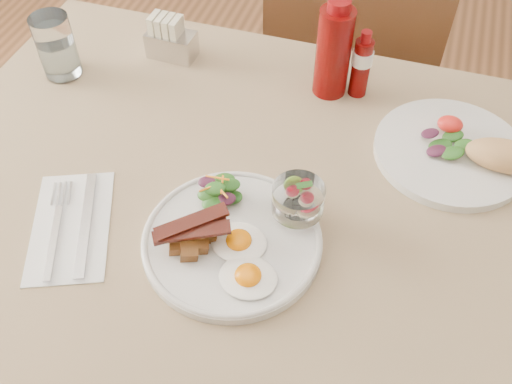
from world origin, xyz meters
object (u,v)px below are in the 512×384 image
Objects in this scene: fruit_cup at (298,199)px; second_plate at (463,151)px; ketchup_bottle at (334,51)px; water_glass at (57,50)px; sugar_caddy at (170,40)px; table at (287,231)px; hot_sauce_bottle at (361,65)px; chair_far at (351,73)px; main_plate at (232,241)px.

fruit_cup reaches higher than second_plate.
ketchup_bottle is 0.54m from water_glass.
fruit_cup is 0.81× the size of sugar_caddy.
ketchup_bottle is at bearing 90.04° from table.
hot_sauce_bottle is at bearing 11.47° from water_glass.
chair_far is at bearing 91.91° from fruit_cup.
chair_far is 9.18× the size of sugar_caddy.
table is 0.16m from fruit_cup.
main_plate is at bearing -54.06° from sugar_caddy.
water_glass is (-0.53, 0.19, 0.15)m from table.
fruit_cup reaches higher than main_plate.
main_plate is (-0.06, -0.78, 0.24)m from chair_far.
table is 0.48m from sugar_caddy.
chair_far is at bearing 48.33° from sugar_caddy.
sugar_caddy is (-0.37, 0.36, -0.02)m from fruit_cup.
water_glass is at bearing -138.08° from chair_far.
chair_far is at bearing 90.00° from table.
chair_far reaches higher than water_glass.
chair_far is at bearing 98.64° from hot_sauce_bottle.
main_plate is at bearing -98.37° from ketchup_bottle.
main_plate is at bearing -117.86° from table.
fruit_cup is 0.28× the size of second_plate.
table is 0.35m from ketchup_bottle.
ketchup_bottle is (-0.02, 0.34, 0.03)m from fruit_cup.
water_glass reaches higher than table.
sugar_caddy is at bearing 32.95° from water_glass.
fruit_cup is at bearing -94.98° from hot_sauce_bottle.
table is 0.16m from main_plate.
chair_far is 0.49m from ketchup_bottle.
second_plate reaches higher than main_plate.
fruit_cup is at bearing -86.02° from ketchup_bottle.
chair_far is 11.29× the size of fruit_cup.
second_plate is at bearing -0.37° from water_glass.
table is at bearing -145.47° from second_plate.
main_plate is 0.12m from fruit_cup.
ketchup_bottle is 1.95× the size of sugar_caddy.
ketchup_bottle is at bearing 156.60° from second_plate.
main_plate is 2.18× the size of water_glass.
chair_far is 7.23× the size of water_glass.
table is at bearing -90.00° from chair_far.
sugar_caddy is at bearing 179.57° from hot_sauce_bottle.
water_glass reaches higher than sugar_caddy.
sugar_caddy is at bearing 123.58° from main_plate.
second_plate is 1.46× the size of ketchup_bottle.
table is 4.75× the size of main_plate.
fruit_cup is at bearing -41.74° from sugar_caddy.
hot_sauce_bottle reaches higher than fruit_cup.
hot_sauce_bottle reaches higher than table.
second_plate is 0.25m from hot_sauce_bottle.
main_plate is 2.76× the size of sugar_caddy.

